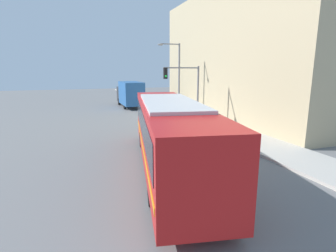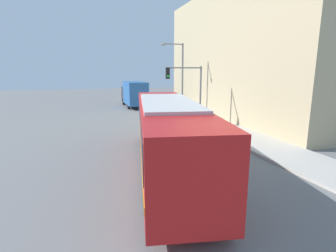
{
  "view_description": "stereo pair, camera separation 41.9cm",
  "coord_description": "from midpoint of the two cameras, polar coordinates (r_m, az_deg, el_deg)",
  "views": [
    {
      "loc": [
        -4.91,
        -10.33,
        4.65
      ],
      "look_at": [
        0.17,
        3.93,
        1.43
      ],
      "focal_mm": 28.0,
      "sensor_mm": 36.0,
      "label": 1
    },
    {
      "loc": [
        -4.51,
        -10.47,
        4.65
      ],
      "look_at": [
        0.17,
        3.93,
        1.43
      ],
      "focal_mm": 28.0,
      "sensor_mm": 36.0,
      "label": 2
    }
  ],
  "objects": [
    {
      "name": "building_facade",
      "position": [
        27.85,
        16.21,
        14.67
      ],
      "size": [
        6.0,
        23.47,
        12.33
      ],
      "color": "tan",
      "rests_on": "ground_plane"
    },
    {
      "name": "street_lamp",
      "position": [
        27.26,
        3.01,
        11.44
      ],
      "size": [
        2.39,
        0.28,
        7.15
      ],
      "color": "slate",
      "rests_on": "sidewalk"
    },
    {
      "name": "city_bus",
      "position": [
        12.29,
        0.87,
        -0.89
      ],
      "size": [
        4.91,
        12.67,
        3.31
      ],
      "rotation": [
        0.0,
        0.0,
        -0.2
      ],
      "color": "red",
      "rests_on": "ground_plane"
    },
    {
      "name": "delivery_truck",
      "position": [
        34.26,
        -7.05,
        7.07
      ],
      "size": [
        2.33,
        7.16,
        3.24
      ],
      "color": "#265999",
      "rests_on": "ground_plane"
    },
    {
      "name": "sidewalk",
      "position": [
        32.59,
        1.56,
        3.94
      ],
      "size": [
        3.23,
        70.0,
        0.16
      ],
      "color": "#B7B2A8",
      "rests_on": "ground_plane"
    },
    {
      "name": "fire_hydrant",
      "position": [
        18.75,
        14.04,
        -0.97
      ],
      "size": [
        0.21,
        0.29,
        0.8
      ],
      "color": "#999999",
      "rests_on": "sidewalk"
    },
    {
      "name": "traffic_light_pole",
      "position": [
        22.61,
        4.93,
        9.1
      ],
      "size": [
        3.28,
        0.35,
        4.86
      ],
      "color": "slate",
      "rests_on": "sidewalk"
    },
    {
      "name": "ground_plane",
      "position": [
        12.33,
        5.97,
        -10.23
      ],
      "size": [
        120.0,
        120.0,
        0.0
      ],
      "primitive_type": "plane",
      "color": "slate"
    },
    {
      "name": "parking_meter",
      "position": [
        22.63,
        7.93,
        2.86
      ],
      "size": [
        0.14,
        0.14,
        1.4
      ],
      "color": "slate",
      "rests_on": "sidewalk"
    }
  ]
}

